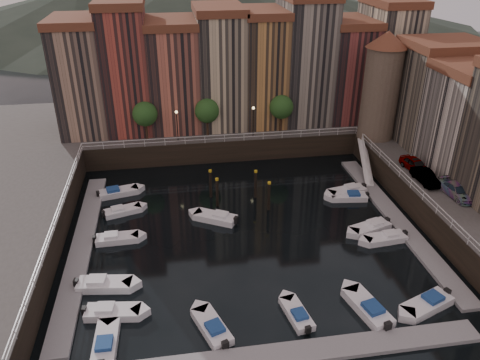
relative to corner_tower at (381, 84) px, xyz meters
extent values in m
plane|color=black|center=(-20.00, -14.50, -10.19)|extent=(200.00, 200.00, 0.00)
cube|color=black|center=(-20.00, 11.50, -8.69)|extent=(80.00, 20.00, 3.00)
cube|color=gray|center=(-36.20, -15.50, -10.02)|extent=(2.00, 28.00, 0.35)
cube|color=gray|center=(-3.80, -15.50, -10.02)|extent=(2.00, 28.00, 0.35)
cube|color=gray|center=(-20.00, -31.50, -10.02)|extent=(30.00, 2.00, 0.35)
cone|color=#2D382D|center=(-50.00, 95.50, -3.19)|extent=(80.00, 80.00, 14.00)
cone|color=#2D382D|center=(-15.00, 95.50, -1.19)|extent=(100.00, 100.00, 18.00)
cone|color=#2D382D|center=(20.00, 95.50, -4.19)|extent=(70.00, 70.00, 12.00)
cube|color=#9B7962|center=(-38.00, 9.00, -0.19)|extent=(6.00, 10.00, 14.00)
cube|color=brown|center=(-38.00, 9.00, 7.31)|extent=(6.30, 10.30, 1.00)
cube|color=#A23F32|center=(-32.10, 9.00, 0.81)|extent=(5.80, 10.00, 16.00)
cube|color=brown|center=(-32.10, 9.00, 9.31)|extent=(6.10, 10.30, 1.00)
cube|color=#B7614B|center=(-25.95, 9.00, -0.44)|extent=(6.50, 10.00, 13.50)
cube|color=brown|center=(-25.95, 9.00, 6.81)|extent=(6.80, 10.30, 1.00)
cube|color=#C7B28D|center=(-19.60, 9.00, 0.31)|extent=(6.20, 10.00, 15.00)
cube|color=brown|center=(-19.60, 9.00, 8.31)|extent=(6.50, 10.30, 1.00)
cube|color=#B78043|center=(-13.70, 9.00, 0.06)|extent=(5.60, 10.00, 14.50)
cube|color=brown|center=(-13.70, 9.00, 7.81)|extent=(5.90, 10.30, 1.00)
cube|color=gray|center=(-7.70, 9.00, 1.06)|extent=(6.40, 10.00, 16.50)
cube|color=brown|center=(-1.50, 9.00, -0.69)|extent=(6.00, 10.00, 13.00)
cube|color=brown|center=(-1.50, 9.00, 6.31)|extent=(6.30, 10.30, 1.00)
cube|color=beige|center=(4.45, 9.00, 0.56)|extent=(5.90, 10.00, 15.50)
cube|color=brown|center=(4.45, 9.00, 8.81)|extent=(6.20, 10.30, 1.00)
cube|color=#766B59|center=(6.50, -2.50, -1.19)|extent=(9.00, 8.00, 12.00)
cube|color=brown|center=(6.50, -2.50, 5.31)|extent=(9.30, 8.30, 1.00)
cube|color=beige|center=(6.50, -10.50, -1.69)|extent=(9.00, 8.00, 11.00)
cylinder|color=#6B5B4C|center=(0.00, 0.00, -1.19)|extent=(4.60, 4.60, 12.00)
cone|color=brown|center=(0.00, 0.00, 5.61)|extent=(5.20, 5.20, 2.00)
cylinder|color=black|center=(-30.00, 3.70, -5.99)|extent=(0.30, 0.30, 2.40)
sphere|color=#1E4719|center=(-30.00, 3.70, -3.59)|extent=(3.20, 3.20, 3.20)
cylinder|color=black|center=(-22.00, 3.70, -5.99)|extent=(0.30, 0.30, 2.40)
sphere|color=#1E4719|center=(-22.00, 3.70, -3.59)|extent=(3.20, 3.20, 3.20)
cylinder|color=black|center=(-12.00, 3.70, -5.99)|extent=(0.30, 0.30, 2.40)
sphere|color=#1E4719|center=(-12.00, 3.70, -3.59)|extent=(3.20, 3.20, 3.20)
cylinder|color=black|center=(-26.00, 2.70, -5.19)|extent=(0.12, 0.12, 4.00)
sphere|color=#FFD88C|center=(-26.00, 2.70, -3.19)|extent=(0.36, 0.36, 0.36)
cylinder|color=black|center=(-16.00, 2.70, -5.19)|extent=(0.12, 0.12, 4.00)
sphere|color=#FFD88C|center=(-16.00, 2.70, -3.19)|extent=(0.36, 0.36, 0.36)
cube|color=white|center=(-20.00, 1.50, -6.24)|extent=(36.00, 0.08, 0.08)
cube|color=white|center=(-20.00, 1.50, -6.69)|extent=(36.00, 0.06, 0.06)
cube|color=white|center=(-2.00, -15.50, -6.24)|extent=(0.08, 34.00, 0.08)
cube|color=white|center=(-2.00, -15.50, -6.69)|extent=(0.06, 34.00, 0.06)
cube|color=white|center=(-38.00, -15.50, -6.24)|extent=(0.08, 34.00, 0.08)
cube|color=white|center=(-38.00, -15.50, -6.69)|extent=(0.06, 34.00, 0.06)
cube|color=white|center=(-2.90, -4.50, -8.44)|extent=(2.78, 8.26, 2.81)
cube|color=white|center=(-2.90, -4.50, -7.94)|extent=(1.93, 8.32, 3.65)
cylinder|color=black|center=(-22.27, -9.64, -8.69)|extent=(0.32, 0.32, 3.60)
cylinder|color=gold|center=(-22.27, -9.64, -6.84)|extent=(0.36, 0.36, 0.25)
cylinder|color=black|center=(-22.79, -7.49, -8.69)|extent=(0.32, 0.32, 3.60)
cylinder|color=gold|center=(-22.79, -7.49, -6.84)|extent=(0.36, 0.36, 0.25)
cylinder|color=black|center=(-16.80, -11.36, -8.69)|extent=(0.32, 0.32, 3.60)
cylinder|color=gold|center=(-16.80, -11.36, -6.84)|extent=(0.36, 0.36, 0.25)
cylinder|color=black|center=(-17.72, -8.39, -8.69)|extent=(0.32, 0.32, 3.60)
cylinder|color=gold|center=(-17.72, -8.39, -6.84)|extent=(0.36, 0.36, 0.25)
cube|color=white|center=(-32.41, -25.39, -9.90)|extent=(4.51, 2.22, 0.74)
cube|color=white|center=(-33.00, -25.31, -9.46)|extent=(1.52, 1.35, 0.49)
cube|color=black|center=(-34.65, -25.09, -9.65)|extent=(0.41, 0.53, 0.69)
cube|color=white|center=(-33.38, -21.89, -9.88)|extent=(4.81, 2.38, 0.79)
cube|color=white|center=(-34.01, -21.81, -9.41)|extent=(1.62, 1.44, 0.52)
cube|color=black|center=(-35.77, -21.57, -9.62)|extent=(0.43, 0.57, 0.73)
cube|color=white|center=(-32.84, -14.94, -9.91)|extent=(4.16, 1.69, 0.70)
cube|color=white|center=(-33.40, -14.95, -9.49)|extent=(1.34, 1.16, 0.47)
cube|color=black|center=(-35.00, -14.98, -9.68)|extent=(0.34, 0.48, 0.66)
cube|color=white|center=(-32.66, -9.63, -9.93)|extent=(4.21, 2.60, 0.67)
cube|color=white|center=(-33.17, -9.79, -9.52)|extent=(1.51, 1.39, 0.45)
cube|color=black|center=(-34.62, -10.23, -9.70)|extent=(0.43, 0.52, 0.63)
cube|color=white|center=(-33.40, -5.33, -9.89)|extent=(4.73, 2.70, 0.76)
cube|color=navy|center=(-33.99, -5.47, -9.44)|extent=(1.66, 1.51, 0.51)
cube|color=black|center=(-35.66, -5.87, -9.64)|extent=(0.46, 0.57, 0.71)
cube|color=white|center=(-7.35, -28.50, -9.88)|extent=(4.92, 3.30, 0.78)
cube|color=navy|center=(-6.76, -28.28, -9.41)|extent=(1.81, 1.69, 0.52)
cube|color=black|center=(-5.11, -27.64, -9.62)|extent=(0.53, 0.62, 0.73)
cube|color=white|center=(-6.66, -19.06, -9.91)|extent=(4.30, 1.98, 0.71)
cube|color=white|center=(-6.10, -19.01, -9.48)|extent=(1.42, 1.25, 0.47)
cube|color=black|center=(-4.49, -18.86, -9.67)|extent=(0.37, 0.50, 0.66)
cube|color=white|center=(-7.38, -17.04, -9.90)|extent=(4.64, 2.90, 0.74)
cube|color=white|center=(-6.82, -16.87, -9.45)|extent=(1.67, 1.54, 0.49)
cube|color=black|center=(-5.22, -16.36, -9.65)|extent=(0.48, 0.57, 0.69)
cube|color=white|center=(-7.23, -10.55, -9.91)|extent=(4.26, 2.06, 0.70)
cube|color=navy|center=(-6.67, -10.62, -9.50)|extent=(1.43, 1.27, 0.47)
cube|color=black|center=(-5.10, -10.81, -9.68)|extent=(0.38, 0.50, 0.65)
cube|color=white|center=(-6.98, -9.30, -9.89)|extent=(4.72, 2.63, 0.76)
cube|color=white|center=(-6.39, -9.17, -9.43)|extent=(1.64, 1.49, 0.51)
cube|color=black|center=(-4.70, -8.81, -9.64)|extent=(0.45, 0.57, 0.71)
cube|color=white|center=(-32.68, -28.46, -9.90)|extent=(1.80, 4.38, 0.74)
cube|color=navy|center=(-32.70, -29.05, -9.46)|extent=(1.22, 1.41, 0.49)
cube|color=white|center=(-24.82, -28.17, -9.90)|extent=(3.06, 4.67, 0.74)
cube|color=navy|center=(-24.62, -28.73, -9.45)|extent=(1.59, 1.71, 0.50)
cube|color=black|center=(-24.06, -30.31, -9.65)|extent=(0.58, 0.49, 0.69)
cube|color=white|center=(-18.02, -27.78, -9.93)|extent=(2.13, 4.04, 0.66)
cube|color=navy|center=(-17.93, -28.30, -9.54)|extent=(1.25, 1.39, 0.44)
cube|color=black|center=(-17.68, -29.76, -9.71)|extent=(0.48, 0.38, 0.61)
cube|color=white|center=(-12.24, -28.04, -9.87)|extent=(2.94, 5.09, 0.82)
cube|color=navy|center=(-12.08, -28.68, -9.38)|extent=(1.63, 1.79, 0.54)
cube|color=black|center=(-11.64, -30.47, -9.60)|extent=(0.62, 0.50, 0.76)
imported|color=gray|center=(0.36, -10.45, -6.46)|extent=(2.41, 4.53, 1.47)
imported|color=gray|center=(0.01, -13.41, -6.50)|extent=(1.62, 4.24, 1.38)
imported|color=gray|center=(1.69, -16.75, -6.54)|extent=(2.32, 4.71, 1.32)
cube|color=white|center=(-22.87, -12.62, -9.89)|extent=(4.80, 3.75, 0.77)
cube|color=white|center=(-22.33, -12.93, -9.42)|extent=(1.86, 1.78, 0.51)
cube|color=black|center=(-20.80, -13.79, -9.63)|extent=(0.57, 0.63, 0.72)
camera|label=1|loc=(-26.80, -54.69, 16.65)|focal=35.00mm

